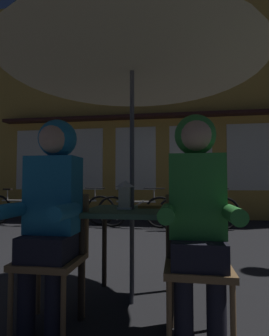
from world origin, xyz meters
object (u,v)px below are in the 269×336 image
Objects in this scene: lantern at (125,194)px; person_right_hooded at (197,200)px; chair_right at (197,255)px; chair_left at (55,250)px; patio_umbrella at (132,49)px; book at (150,206)px; person_left_hooded at (52,198)px; bicycle_second at (77,210)px; cafe_table at (132,222)px; bicycle_third at (136,211)px; bicycle_nearest at (18,209)px; bicycle_fourth at (199,213)px.

person_right_hooded is at bearing -37.32° from lantern.
lantern is 0.27× the size of chair_right.
patio_umbrella is at bearing 37.55° from chair_left.
book is (0.61, 0.49, 0.26)m from chair_left.
person_left_hooded and person_right_hooded have the same top height.
patio_umbrella is 2.66× the size of chair_left.
lantern is 0.14× the size of bicycle_second.
cafe_table is 0.44× the size of bicycle_third.
patio_umbrella is at bearing -63.29° from bicycle_second.
lantern is at bearing 146.74° from chair_right.
patio_umbrella is (0.00, 0.00, 1.42)m from cafe_table.
bicycle_third is (1.32, -0.10, 0.00)m from bicycle_second.
chair_left is 4.35× the size of book.
bicycle_nearest is 1.01× the size of bicycle_second.
chair_left is at bearing -142.45° from cafe_table.
person_right_hooded is 0.84× the size of bicycle_second.
person_right_hooded is (0.53, -0.41, -0.01)m from lantern.
person_right_hooded is at bearing -94.53° from bicycle_fourth.
chair_right reaches higher than cafe_table.
person_right_hooded is at bearing -60.38° from bicycle_second.
bicycle_third is at bearing 174.50° from bicycle_fourth.
patio_umbrella is 1.68m from chair_left.
bicycle_nearest is (-3.15, 3.48, -0.29)m from cafe_table.
patio_umbrella is 4.42m from bicycle_second.
patio_umbrella is 2.66× the size of chair_right.
person_left_hooded is 4.00m from bicycle_third.
bicycle_second and bicycle_fourth have the same top height.
lantern reaches higher than bicycle_third.
chair_right is 0.36m from person_right_hooded.
bicycle_third is at bearing 90.38° from chair_left.
bicycle_second is at bearing 6.73° from bicycle_nearest.
person_left_hooded is 0.83× the size of bicycle_third.
chair_right is at bearing -60.03° from bicycle_second.
person_right_hooded is 0.83× the size of bicycle_nearest.
bicycle_third reaches higher than book.
patio_umbrella reaches higher than bicycle_fourth.
cafe_table is 0.67m from person_right_hooded.
person_right_hooded is 3.89m from bicycle_fourth.
bicycle_second is (1.32, 0.16, 0.00)m from bicycle_nearest.
book is (0.13, 0.12, 0.11)m from cafe_table.
chair_right is 0.66m from book.
patio_umbrella is 11.55× the size of book.
chair_right is at bearing -33.26° from lantern.
bicycle_second is 1.01× the size of bicycle_fourth.
person_left_hooded is at bearing -176.61° from chair_right.
lantern is at bearing -150.35° from book.
cafe_table is at bearing 142.45° from chair_right.
lantern is 0.74m from chair_right.
bicycle_nearest is at bearing 132.14° from patio_umbrella.
bicycle_third is at bearing 90.37° from person_left_hooded.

